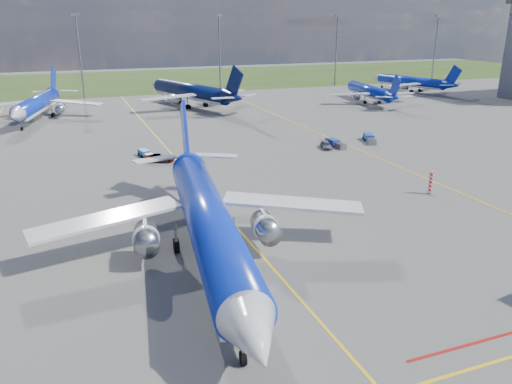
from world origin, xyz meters
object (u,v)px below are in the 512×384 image
object	(u,v)px
warning_post	(431,183)
bg_jet_n	(191,106)
baggage_tug_c	(146,154)
baggage_tug_e	(335,144)
baggage_tug_w	(370,139)
service_car_b	(160,158)
bg_jet_ne	(369,102)
bg_jet_nnw	(39,119)
service_car_c	(326,145)
bg_jet_ene	(410,92)
main_airliner	(210,262)

from	to	relation	value
warning_post	bg_jet_n	distance (m)	78.27
baggage_tug_c	baggage_tug_e	size ratio (longest dim) A/B	0.94
warning_post	baggage_tug_w	bearing A→B (deg)	71.70
service_car_b	baggage_tug_w	distance (m)	37.76
bg_jet_ne	service_car_b	size ratio (longest dim) A/B	7.38
bg_jet_nnw	service_car_c	distance (m)	65.74
baggage_tug_w	service_car_c	bearing A→B (deg)	-148.45
baggage_tug_c	warning_post	bearing A→B (deg)	-56.47
bg_jet_ne	bg_jet_ene	world-z (taller)	bg_jet_ene
bg_jet_n	baggage_tug_e	world-z (taller)	bg_jet_n
bg_jet_n	bg_jet_ne	distance (m)	47.23
bg_jet_ene	baggage_tug_e	distance (m)	79.23
bg_jet_n	service_car_c	world-z (taller)	bg_jet_n
service_car_b	bg_jet_ne	bearing A→B (deg)	-39.00
bg_jet_nnw	service_car_b	size ratio (longest dim) A/B	8.41
bg_jet_n	bg_jet_ene	xyz separation A→B (m)	(70.10, 3.82, 0.00)
baggage_tug_c	bg_jet_n	bearing A→B (deg)	57.13
main_airliner	bg_jet_nnw	bearing A→B (deg)	108.98
bg_jet_n	baggage_tug_c	world-z (taller)	bg_jet_n
bg_jet_ene	bg_jet_ne	bearing A→B (deg)	15.93
baggage_tug_c	baggage_tug_e	xyz separation A→B (m)	(31.72, -4.44, 0.05)
bg_jet_ene	service_car_c	distance (m)	81.26
service_car_b	baggage_tug_w	world-z (taller)	service_car_b
bg_jet_ne	service_car_b	xyz separation A→B (m)	(-63.34, -39.74, 0.62)
warning_post	baggage_tug_e	bearing A→B (deg)	86.76
bg_jet_nnw	baggage_tug_c	world-z (taller)	bg_jet_nnw
bg_jet_ne	service_car_b	bearing A→B (deg)	41.08
bg_jet_ene	baggage_tug_c	world-z (taller)	bg_jet_ene
warning_post	bg_jet_ene	size ratio (longest dim) A/B	0.09
main_airliner	baggage_tug_e	size ratio (longest dim) A/B	8.64
baggage_tug_w	bg_jet_ne	bearing A→B (deg)	79.20
warning_post	bg_jet_ne	xyz separation A→B (m)	(34.63, 67.04, -1.50)
bg_jet_nnw	bg_jet_ene	distance (m)	106.07
bg_jet_nnw	baggage_tug_c	bearing A→B (deg)	-54.74
bg_jet_n	baggage_tug_e	size ratio (longest dim) A/B	8.30
service_car_c	baggage_tug_w	distance (m)	9.87
main_airliner	warning_post	bearing A→B (deg)	22.18
warning_post	bg_jet_ene	bearing A→B (deg)	54.17
bg_jet_nnw	bg_jet_ne	bearing A→B (deg)	9.51
warning_post	bg_jet_ene	xyz separation A→B (m)	(58.66, 81.23, -1.50)
service_car_b	warning_post	bearing A→B (deg)	-114.66
service_car_c	baggage_tug_c	bearing A→B (deg)	-172.01
bg_jet_ene	main_airliner	xyz separation A→B (m)	(-89.48, -89.26, 0.00)
bg_jet_nnw	bg_jet_ene	world-z (taller)	bg_jet_nnw
warning_post	bg_jet_nnw	xyz separation A→B (m)	(-47.04, 72.34, -1.50)
bg_jet_nnw	service_car_c	bearing A→B (deg)	-31.94
warning_post	bg_jet_n	xyz separation A→B (m)	(-11.44, 77.41, -1.50)
bg_jet_ne	baggage_tug_e	size ratio (longest dim) A/B	6.50
main_airliner	baggage_tug_c	size ratio (longest dim) A/B	9.18
bg_jet_nnw	warning_post	bearing A→B (deg)	-43.75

